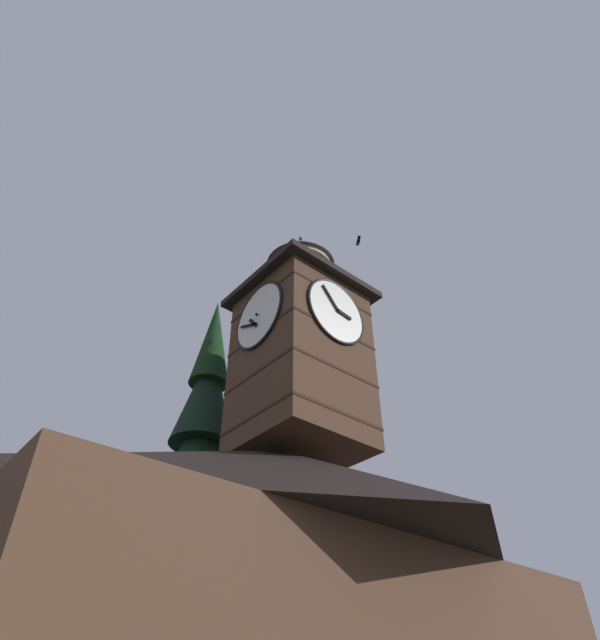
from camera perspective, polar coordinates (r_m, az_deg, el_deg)
The scene contains 5 objects.
building_main at distance 15.70m, azimuth -2.38°, elevation -27.13°, with size 16.12×9.34×8.23m.
clock_tower at distance 19.20m, azimuth 0.07°, elevation -2.59°, with size 4.37×4.37×9.66m.
pine_tree_behind at distance 19.87m, azimuth -11.39°, elevation -20.25°, with size 4.94×4.94×16.73m.
moon at distance 52.03m, azimuth -9.94°, elevation -17.20°, with size 2.18×2.18×2.18m.
flying_bird_high at distance 27.51m, azimuth 6.18°, elevation 8.27°, with size 0.51×0.63×0.15m.
Camera 1 is at (8.99, 11.12, 1.37)m, focal length 30.24 mm.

